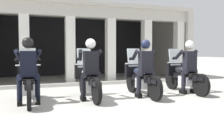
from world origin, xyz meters
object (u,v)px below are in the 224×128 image
object	(u,v)px
motorcycle_far_left	(28,82)
police_officer_center_left	(91,64)
police_officer_far_left	(28,65)
motorcycle_center_right	(140,78)
police_officer_far_right	(189,62)
police_officer_center_right	(145,63)
motorcycle_far_right	(183,76)
motorcycle_center_left	(88,80)

from	to	relation	value
motorcycle_far_left	police_officer_center_left	xyz separation A→B (m)	(1.51, -0.27, 0.44)
police_officer_center_left	police_officer_far_left	bearing A→B (deg)	-176.50
police_officer_far_left	motorcycle_center_right	world-z (taller)	police_officer_far_left
police_officer_far_left	police_officer_center_left	xyz separation A→B (m)	(1.51, 0.01, 0.00)
police_officer_far_right	motorcycle_far_left	bearing A→B (deg)	176.05
police_officer_center_left	motorcycle_center_right	bearing A→B (deg)	9.56
police_officer_far_right	motorcycle_center_right	bearing A→B (deg)	172.33
motorcycle_far_left	police_officer_center_left	size ratio (longest dim) A/B	1.29
police_officer_center_right	police_officer_far_right	world-z (taller)	same
motorcycle_center_right	motorcycle_far_right	world-z (taller)	same
motorcycle_center_right	police_officer_center_right	bearing A→B (deg)	-90.41
police_officer_center_right	police_officer_center_left	bearing A→B (deg)	175.52
motorcycle_center_right	police_officer_far_right	world-z (taller)	police_officer_far_right
motorcycle_center_left	police_officer_center_right	bearing A→B (deg)	-11.64
police_officer_center_right	police_officer_far_right	size ratio (longest dim) A/B	1.00
motorcycle_far_left	motorcycle_far_right	distance (m)	4.52
motorcycle_center_right	motorcycle_center_left	bearing A→B (deg)	175.52
police_officer_far_left	motorcycle_center_right	bearing A→B (deg)	0.18
police_officer_center_right	motorcycle_far_right	world-z (taller)	police_officer_center_right
motorcycle_center_left	police_officer_center_left	bearing A→B (deg)	-87.11
motorcycle_center_right	police_officer_far_right	bearing A→B (deg)	-7.74
motorcycle_center_left	police_officer_center_right	distance (m)	1.62
motorcycle_far_left	police_officer_center_right	bearing A→B (deg)	-10.56
police_officer_center_right	motorcycle_far_right	xyz separation A→B (m)	(1.51, 0.37, -0.44)
motorcycle_center_left	motorcycle_far_right	size ratio (longest dim) A/B	1.00
police_officer_far_left	motorcycle_center_right	xyz separation A→B (m)	(3.02, 0.18, -0.44)
police_officer_center_right	motorcycle_far_left	bearing A→B (deg)	172.50
motorcycle_far_left	motorcycle_center_left	size ratio (longest dim) A/B	1.00
police_officer_center_right	motorcycle_far_right	size ratio (longest dim) A/B	0.78
motorcycle_far_left	police_officer_far_left	world-z (taller)	police_officer_far_left
police_officer_far_left	police_officer_center_right	xyz separation A→B (m)	(3.01, -0.10, 0.00)
motorcycle_center_right	police_officer_center_right	size ratio (longest dim) A/B	1.29
motorcycle_far_left	motorcycle_center_left	distance (m)	1.51
police_officer_center_right	police_officer_far_right	distance (m)	1.51
motorcycle_center_right	police_officer_center_left	bearing A→B (deg)	-173.74
motorcycle_far_left	police_officer_center_left	bearing A→B (deg)	-13.54
motorcycle_center_right	police_officer_center_right	distance (m)	0.52
motorcycle_center_left	motorcycle_far_right	world-z (taller)	same
police_officer_far_left	police_officer_center_left	world-z (taller)	same
motorcycle_center_left	motorcycle_far_left	bearing A→B (deg)	-176.50
police_officer_far_right	police_officer_far_left	bearing A→B (deg)	179.64
police_officer_far_left	motorcycle_center_left	bearing A→B (deg)	7.78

